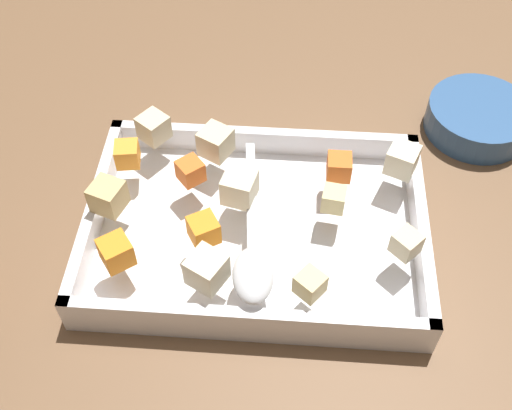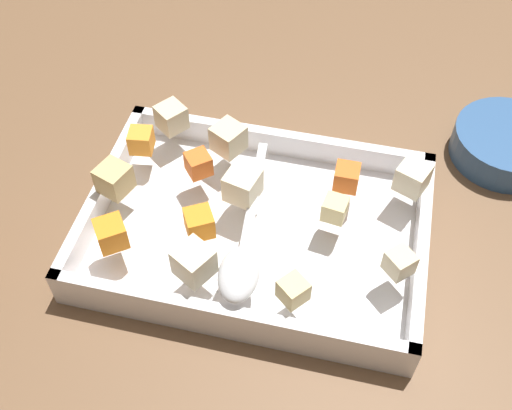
# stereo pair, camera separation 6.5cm
# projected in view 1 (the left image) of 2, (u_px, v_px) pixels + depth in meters

# --- Properties ---
(ground_plane) EXTENTS (4.00, 4.00, 0.00)m
(ground_plane) POSITION_uv_depth(u_px,v_px,m) (270.00, 229.00, 0.70)
(ground_plane) COLOR brown
(baking_dish) EXTENTS (0.36, 0.25, 0.05)m
(baking_dish) POSITION_uv_depth(u_px,v_px,m) (256.00, 230.00, 0.68)
(baking_dish) COLOR silver
(baking_dish) RESTS_ON ground_plane
(carrot_chunk_corner_ne) EXTENTS (0.04, 0.04, 0.03)m
(carrot_chunk_corner_ne) POSITION_uv_depth(u_px,v_px,m) (116.00, 252.00, 0.61)
(carrot_chunk_corner_ne) COLOR orange
(carrot_chunk_corner_ne) RESTS_ON baking_dish
(carrot_chunk_mid_right) EXTENTS (0.03, 0.03, 0.03)m
(carrot_chunk_mid_right) POSITION_uv_depth(u_px,v_px,m) (339.00, 167.00, 0.68)
(carrot_chunk_mid_right) COLOR orange
(carrot_chunk_mid_right) RESTS_ON baking_dish
(carrot_chunk_under_handle) EXTENTS (0.04, 0.04, 0.03)m
(carrot_chunk_under_handle) POSITION_uv_depth(u_px,v_px,m) (204.00, 230.00, 0.62)
(carrot_chunk_under_handle) COLOR orange
(carrot_chunk_under_handle) RESTS_ON baking_dish
(carrot_chunk_rim_edge) EXTENTS (0.03, 0.03, 0.03)m
(carrot_chunk_rim_edge) POSITION_uv_depth(u_px,v_px,m) (127.00, 154.00, 0.69)
(carrot_chunk_rim_edge) COLOR orange
(carrot_chunk_rim_edge) RESTS_ON baking_dish
(carrot_chunk_corner_sw) EXTENTS (0.03, 0.03, 0.02)m
(carrot_chunk_corner_sw) POSITION_uv_depth(u_px,v_px,m) (190.00, 171.00, 0.67)
(carrot_chunk_corner_sw) COLOR orange
(carrot_chunk_corner_sw) RESTS_ON baking_dish
(potato_chunk_near_right) EXTENTS (0.03, 0.03, 0.02)m
(potato_chunk_near_right) POSITION_uv_depth(u_px,v_px,m) (406.00, 244.00, 0.61)
(potato_chunk_near_right) COLOR beige
(potato_chunk_near_right) RESTS_ON baking_dish
(potato_chunk_far_left) EXTENTS (0.04, 0.04, 0.03)m
(potato_chunk_far_left) POSITION_uv_depth(u_px,v_px,m) (240.00, 187.00, 0.65)
(potato_chunk_far_left) COLOR beige
(potato_chunk_far_left) RESTS_ON baking_dish
(potato_chunk_corner_se) EXTENTS (0.03, 0.03, 0.02)m
(potato_chunk_corner_se) POSITION_uv_depth(u_px,v_px,m) (334.00, 197.00, 0.65)
(potato_chunk_corner_se) COLOR #E0CC89
(potato_chunk_corner_se) RESTS_ON baking_dish
(potato_chunk_back_center) EXTENTS (0.04, 0.04, 0.03)m
(potato_chunk_back_center) POSITION_uv_depth(u_px,v_px,m) (216.00, 142.00, 0.70)
(potato_chunk_back_center) COLOR beige
(potato_chunk_back_center) RESTS_ON baking_dish
(potato_chunk_corner_nw) EXTENTS (0.04, 0.04, 0.03)m
(potato_chunk_corner_nw) POSITION_uv_depth(u_px,v_px,m) (207.00, 270.00, 0.59)
(potato_chunk_corner_nw) COLOR beige
(potato_chunk_corner_nw) RESTS_ON baking_dish
(potato_chunk_near_spoon) EXTENTS (0.04, 0.04, 0.03)m
(potato_chunk_near_spoon) POSITION_uv_depth(u_px,v_px,m) (154.00, 128.00, 0.71)
(potato_chunk_near_spoon) COLOR beige
(potato_chunk_near_spoon) RESTS_ON baking_dish
(potato_chunk_front_center) EXTENTS (0.03, 0.03, 0.02)m
(potato_chunk_front_center) POSITION_uv_depth(u_px,v_px,m) (310.00, 284.00, 0.59)
(potato_chunk_front_center) COLOR #E0CC89
(potato_chunk_front_center) RESTS_ON baking_dish
(potato_chunk_near_left) EXTENTS (0.04, 0.04, 0.03)m
(potato_chunk_near_left) POSITION_uv_depth(u_px,v_px,m) (108.00, 196.00, 0.65)
(potato_chunk_near_left) COLOR tan
(potato_chunk_near_left) RESTS_ON baking_dish
(potato_chunk_heap_top) EXTENTS (0.04, 0.04, 0.03)m
(potato_chunk_heap_top) POSITION_uv_depth(u_px,v_px,m) (402.00, 160.00, 0.68)
(potato_chunk_heap_top) COLOR beige
(potato_chunk_heap_top) RESTS_ON baking_dish
(serving_spoon) EXTENTS (0.05, 0.21, 0.02)m
(serving_spoon) POSITION_uv_depth(u_px,v_px,m) (253.00, 264.00, 0.60)
(serving_spoon) COLOR silver
(serving_spoon) RESTS_ON baking_dish
(small_prep_bowl) EXTENTS (0.13, 0.13, 0.04)m
(small_prep_bowl) POSITION_uv_depth(u_px,v_px,m) (478.00, 118.00, 0.79)
(small_prep_bowl) COLOR #33598C
(small_prep_bowl) RESTS_ON ground_plane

